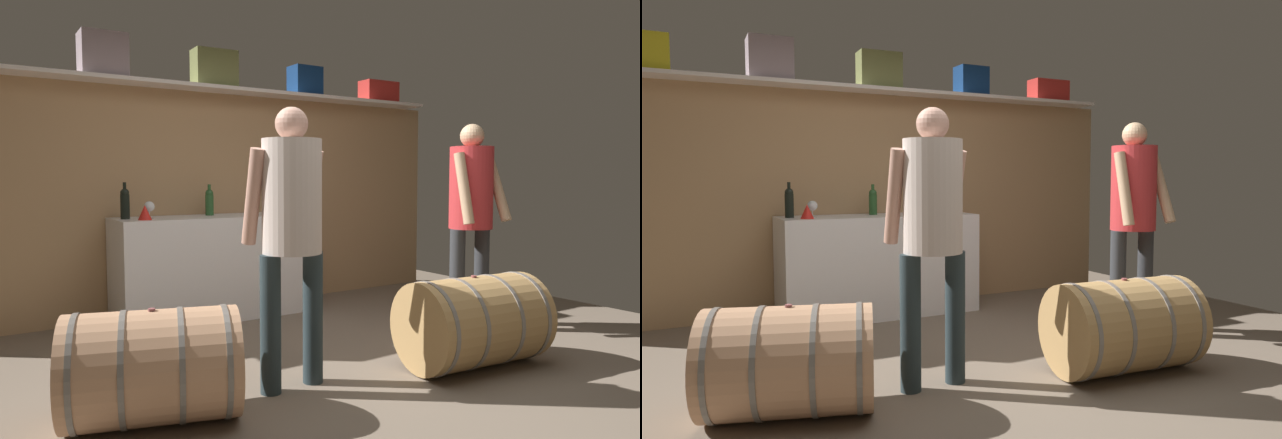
{
  "view_description": "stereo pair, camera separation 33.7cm",
  "coord_description": "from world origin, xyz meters",
  "views": [
    {
      "loc": [
        -2.06,
        -2.66,
        1.24
      ],
      "look_at": [
        -0.23,
        0.16,
        0.99
      ],
      "focal_mm": 31.97,
      "sensor_mm": 36.0,
      "label": 1
    },
    {
      "loc": [
        -1.77,
        -2.83,
        1.24
      ],
      "look_at": [
        -0.23,
        0.16,
        0.99
      ],
      "focal_mm": 31.97,
      "sensor_mm": 36.0,
      "label": 2
    }
  ],
  "objects": [
    {
      "name": "ground_plane",
      "position": [
        0.0,
        0.61,
        -0.01
      ],
      "size": [
        6.38,
        8.05,
        0.02
      ],
      "primitive_type": "cube",
      "color": "#716253"
    },
    {
      "name": "toolcase_olive",
      "position": [
        0.0,
        2.27,
        2.23
      ],
      "size": [
        0.4,
        0.24,
        0.33
      ],
      "primitive_type": "cube",
      "rotation": [
        0.0,
        0.0,
        -0.04
      ],
      "color": "olive",
      "rests_on": "high_shelf_board"
    },
    {
      "name": "high_shelf_board",
      "position": [
        0.0,
        2.27,
        2.05
      ],
      "size": [
        4.77,
        0.4,
        0.03
      ],
      "primitive_type": "cube",
      "color": "silver",
      "rests_on": "back_wall_panel"
    },
    {
      "name": "wine_bottle_dark",
      "position": [
        -0.87,
        2.09,
        1.04
      ],
      "size": [
        0.07,
        0.07,
        0.3
      ],
      "color": "black",
      "rests_on": "work_cabinet"
    },
    {
      "name": "work_cabinet",
      "position": [
        -0.09,
        2.06,
        0.45
      ],
      "size": [
        1.75,
        0.6,
        0.9
      ],
      "primitive_type": "cube",
      "color": "white",
      "rests_on": "ground"
    },
    {
      "name": "red_funnel",
      "position": [
        -0.76,
        1.91,
        0.96
      ],
      "size": [
        0.11,
        0.11,
        0.12
      ],
      "primitive_type": "cone",
      "color": "red",
      "rests_on": "work_cabinet"
    },
    {
      "name": "wine_bottle_green",
      "position": [
        -0.11,
        2.16,
        1.03
      ],
      "size": [
        0.07,
        0.07,
        0.28
      ],
      "color": "#285429",
      "rests_on": "work_cabinet"
    },
    {
      "name": "visitor_tasting",
      "position": [
        1.56,
        0.6,
        1.03
      ],
      "size": [
        0.5,
        0.42,
        1.68
      ],
      "rotation": [
        0.0,
        0.0,
        -3.12
      ],
      "color": "#303236",
      "rests_on": "ground"
    },
    {
      "name": "wine_barrel_far",
      "position": [
        0.78,
        -0.13,
        0.3
      ],
      "size": [
        0.96,
        0.66,
        0.6
      ],
      "rotation": [
        0.0,
        0.0,
        -0.09
      ],
      "color": "tan",
      "rests_on": "ground"
    },
    {
      "name": "toolcase_grey",
      "position": [
        -0.97,
        2.27,
        2.24
      ],
      "size": [
        0.37,
        0.28,
        0.36
      ],
      "primitive_type": "cube",
      "rotation": [
        0.0,
        0.0,
        -0.02
      ],
      "color": "gray",
      "rests_on": "high_shelf_board"
    },
    {
      "name": "back_wall_panel",
      "position": [
        0.0,
        2.42,
        1.01
      ],
      "size": [
        5.18,
        0.1,
        2.03
      ],
      "primitive_type": "cube",
      "color": "tan",
      "rests_on": "ground"
    },
    {
      "name": "toolcase_navy",
      "position": [
        0.97,
        2.27,
        2.21
      ],
      "size": [
        0.3,
        0.22,
        0.29
      ],
      "primitive_type": "cube",
      "rotation": [
        0.0,
        0.0,
        0.01
      ],
      "color": "navy",
      "rests_on": "high_shelf_board"
    },
    {
      "name": "toolcase_red",
      "position": [
        1.91,
        2.27,
        2.17
      ],
      "size": [
        0.42,
        0.22,
        0.23
      ],
      "primitive_type": "cube",
      "rotation": [
        0.0,
        0.0,
        -0.02
      ],
      "color": "red",
      "rests_on": "high_shelf_board"
    },
    {
      "name": "wine_glass",
      "position": [
        -0.69,
        2.03,
        1.0
      ],
      "size": [
        0.09,
        0.09,
        0.14
      ],
      "color": "white",
      "rests_on": "work_cabinet"
    },
    {
      "name": "winemaker_pouring",
      "position": [
        -0.41,
        0.19,
        1.01
      ],
      "size": [
        0.49,
        0.4,
        1.65
      ],
      "rotation": [
        0.0,
        0.0,
        0.05
      ],
      "color": "#263338",
      "rests_on": "ground"
    },
    {
      "name": "wine_barrel_near",
      "position": [
        -1.24,
        0.14,
        0.29
      ],
      "size": [
        0.98,
        0.8,
        0.59
      ],
      "rotation": [
        0.0,
        0.0,
        -0.3
      ],
      "color": "tan",
      "rests_on": "ground"
    }
  ]
}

